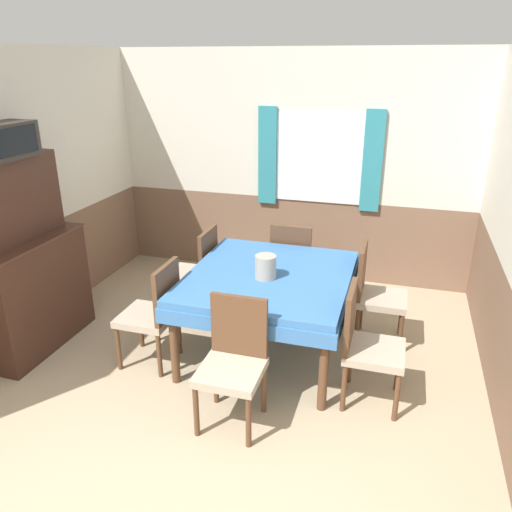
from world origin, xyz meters
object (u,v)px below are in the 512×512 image
dining_table (269,285)px  sideboard (27,271)px  chair_right_far (375,292)px  chair_left_far (197,270)px  vase (266,267)px  chair_left_near (154,311)px  chair_head_near (234,359)px  tv (2,141)px  chair_right_near (366,342)px  chair_head_window (293,262)px

dining_table → sideboard: sideboard is taller
dining_table → chair_right_far: chair_right_far is taller
chair_left_far → vase: 1.08m
chair_right_far → chair_left_near: 1.97m
sideboard → vase: (2.07, 0.41, 0.13)m
chair_head_near → tv: tv is taller
chair_head_near → tv: 2.52m
chair_right_near → chair_right_far: bearing=-180.0°
chair_right_far → vase: 1.10m
chair_head_window → sideboard: (-2.08, -1.44, 0.23)m
chair_left_far → chair_head_window: bearing=-60.8°
chair_right_near → sideboard: sideboard is taller
tv → chair_right_near: bearing=1.1°
chair_right_far → tv: 3.39m
dining_table → chair_head_window: size_ratio=1.65×
chair_left_near → tv: (-1.20, -0.06, 1.36)m
dining_table → chair_head_window: (-0.00, 0.95, -0.16)m
chair_left_near → vase: 1.01m
chair_right_far → sideboard: bearing=-72.1°
chair_head_near → chair_left_near: size_ratio=1.00×
dining_table → chair_left_far: bearing=152.4°
chair_left_near → sideboard: size_ratio=0.54×
dining_table → chair_right_far: bearing=27.6°
sideboard → tv: bearing=-60.7°
dining_table → vase: (-0.01, -0.09, 0.20)m
chair_right_far → chair_head_near: (-0.87, -1.40, 0.00)m
chair_head_near → vase: bearing=-89.4°
chair_right_near → vase: size_ratio=4.70×
dining_table → chair_right_near: chair_right_near is taller
vase → chair_head_window: bearing=89.5°
chair_left_far → tv: (-1.20, -0.97, 1.36)m
chair_right_far → tv: tv is taller
dining_table → chair_left_near: 1.00m
chair_left_near → chair_head_window: same height
chair_right_far → chair_right_near: size_ratio=1.00×
chair_right_far → sideboard: 3.12m
chair_right_far → chair_left_far: same height
chair_right_far → chair_left_far: bearing=-90.0°
dining_table → chair_left_far: size_ratio=1.65×
chair_left_near → sideboard: sideboard is taller
dining_table → tv: tv is taller
chair_left_far → chair_head_window: size_ratio=1.00×
sideboard → tv: (0.01, -0.02, 1.13)m
dining_table → chair_right_near: 1.00m
tv → vase: bearing=11.6°
chair_head_window → vase: bearing=-90.5°
vase → dining_table: bearing=84.6°
dining_table → tv: size_ratio=2.74×
dining_table → vase: vase is taller
tv → chair_head_near: bearing=-11.8°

